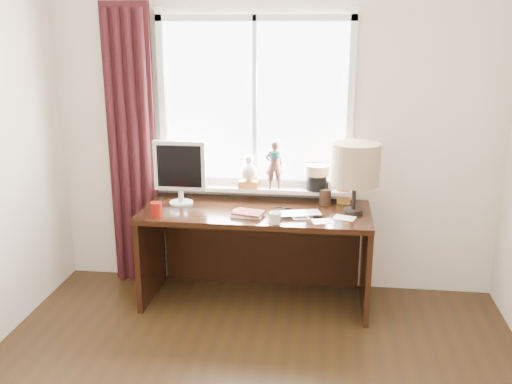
# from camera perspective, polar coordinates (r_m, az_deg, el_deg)

# --- Properties ---
(wall_back) EXTENTS (3.50, 0.00, 2.60)m
(wall_back) POSITION_cam_1_polar(r_m,az_deg,el_deg) (4.46, 1.86, 6.38)
(wall_back) COLOR beige
(wall_back) RESTS_ON ground
(laptop) EXTENTS (0.38, 0.30, 0.03)m
(laptop) POSITION_cam_1_polar(r_m,az_deg,el_deg) (4.12, 4.20, -2.23)
(laptop) COLOR silver
(laptop) RESTS_ON desk
(mug) EXTENTS (0.12, 0.12, 0.09)m
(mug) POSITION_cam_1_polar(r_m,az_deg,el_deg) (3.94, 1.97, -2.59)
(mug) COLOR white
(mug) RESTS_ON desk
(red_cup) EXTENTS (0.08, 0.08, 0.11)m
(red_cup) POSITION_cam_1_polar(r_m,az_deg,el_deg) (4.15, -9.92, -1.74)
(red_cup) COLOR maroon
(red_cup) RESTS_ON desk
(window) EXTENTS (1.52, 0.22, 1.40)m
(window) POSITION_cam_1_polar(r_m,az_deg,el_deg) (4.42, 0.07, 6.37)
(window) COLOR white
(window) RESTS_ON ground
(curtain) EXTENTS (0.38, 0.09, 2.25)m
(curtain) POSITION_cam_1_polar(r_m,az_deg,el_deg) (4.65, -12.33, 4.10)
(curtain) COLOR black
(curtain) RESTS_ON floor
(desk) EXTENTS (1.70, 0.70, 0.75)m
(desk) POSITION_cam_1_polar(r_m,az_deg,el_deg) (4.42, 0.14, -4.39)
(desk) COLOR black
(desk) RESTS_ON floor
(monitor) EXTENTS (0.40, 0.18, 0.49)m
(monitor) POSITION_cam_1_polar(r_m,az_deg,el_deg) (4.36, -7.62, 2.34)
(monitor) COLOR beige
(monitor) RESTS_ON desk
(notebook_stack) EXTENTS (0.24, 0.19, 0.03)m
(notebook_stack) POSITION_cam_1_polar(r_m,az_deg,el_deg) (4.12, -0.84, -2.16)
(notebook_stack) COLOR beige
(notebook_stack) RESTS_ON desk
(brush_holder) EXTENTS (0.09, 0.09, 0.25)m
(brush_holder) POSITION_cam_1_polar(r_m,az_deg,el_deg) (4.39, 6.93, -0.47)
(brush_holder) COLOR black
(brush_holder) RESTS_ON desk
(icon_frame) EXTENTS (0.10, 0.04, 0.13)m
(icon_frame) POSITION_cam_1_polar(r_m,az_deg,el_deg) (4.41, 8.77, -0.39)
(icon_frame) COLOR gold
(icon_frame) RESTS_ON desk
(table_lamp) EXTENTS (0.35, 0.35, 0.52)m
(table_lamp) POSITION_cam_1_polar(r_m,az_deg,el_deg) (4.14, 9.92, 2.71)
(table_lamp) COLOR black
(table_lamp) RESTS_ON desk
(loose_papers) EXTENTS (0.48, 0.24, 0.00)m
(loose_papers) POSITION_cam_1_polar(r_m,az_deg,el_deg) (4.08, 6.72, -2.66)
(loose_papers) COLOR white
(loose_papers) RESTS_ON desk
(desk_cables) EXTENTS (0.41, 0.28, 0.01)m
(desk_cables) POSITION_cam_1_polar(r_m,az_deg,el_deg) (4.19, 4.00, -2.01)
(desk_cables) COLOR black
(desk_cables) RESTS_ON desk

